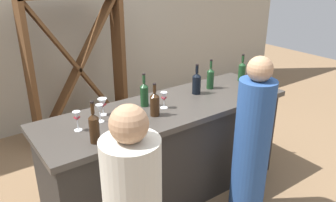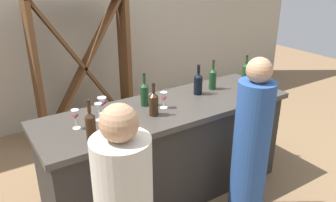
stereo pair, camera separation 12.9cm
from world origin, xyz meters
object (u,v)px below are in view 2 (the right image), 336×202
Objects in this scene: wine_glass_near_left at (248,84)px; wine_glass_near_center at (164,97)px; wine_bottle_center_olive_green at (144,93)px; wine_bottle_far_right_olive_green at (246,72)px; wine_bottle_leftmost_amber_brown at (91,126)px; wine_glass_far_center at (102,103)px; wine_bottle_second_left_amber_brown at (154,103)px; wine_glass_near_right at (75,115)px; wine_bottle_second_right_near_black at (198,83)px; wine_bottle_rightmost_olive_green at (213,78)px; wine_glass_far_left at (98,108)px; person_left_guest at (251,148)px; wine_rack at (84,67)px.

wine_glass_near_center is at bearing 168.81° from wine_glass_near_left.
wine_glass_near_center is at bearing -51.02° from wine_bottle_center_olive_green.
wine_bottle_center_olive_green is at bearing 178.84° from wine_bottle_far_right_olive_green.
wine_bottle_leftmost_amber_brown reaches higher than wine_glass_far_center.
wine_bottle_leftmost_amber_brown is at bearing -178.31° from wine_glass_near_left.
wine_bottle_leftmost_amber_brown is at bearing -150.74° from wine_bottle_center_olive_green.
wine_glass_near_right is (-0.63, 0.11, 0.00)m from wine_bottle_second_left_amber_brown.
wine_bottle_rightmost_olive_green is (0.21, 0.03, 0.00)m from wine_bottle_second_right_near_black.
wine_glass_near_center is 0.58m from wine_glass_far_left.
wine_bottle_leftmost_amber_brown reaches higher than wine_glass_far_left.
wine_glass_near_right is at bearing -152.69° from wine_glass_far_center.
wine_glass_far_left is at bearing 11.12° from wine_glass_near_right.
wine_bottle_center_olive_green reaches higher than wine_bottle_second_right_near_black.
wine_bottle_center_olive_green is 1.22m from wine_bottle_far_right_olive_green.
wine_bottle_rightmost_olive_green is 2.03× the size of wine_glass_far_left.
person_left_guest is at bearing -41.38° from wine_bottle_second_left_amber_brown.
wine_glass_near_left is at bearing -9.56° from wine_glass_far_left.
wine_bottle_center_olive_green is 1.01m from wine_glass_near_left.
wine_bottle_rightmost_olive_green is at bearing 177.56° from wine_bottle_far_right_olive_green.
wine_bottle_far_right_olive_green is (1.24, -1.54, 0.14)m from wine_rack.
wine_bottle_rightmost_olive_green is 2.03× the size of wine_glass_far_center.
person_left_guest is at bearing -89.23° from wine_bottle_second_right_near_black.
wine_rack is at bearing 16.68° from person_left_guest.
wine_bottle_rightmost_olive_green is 0.21× the size of person_left_guest.
wine_rack is at bearing 74.69° from wine_glass_far_left.
wine_bottle_second_left_amber_brown is 0.17m from wine_glass_near_center.
wine_bottle_second_left_amber_brown is 0.90m from person_left_guest.
wine_bottle_leftmost_amber_brown is 0.22× the size of person_left_guest.
wine_bottle_center_olive_green is at bearing -88.97° from wine_rack.
wine_bottle_second_right_near_black is (0.61, 0.19, 0.00)m from wine_bottle_second_left_amber_brown.
wine_bottle_leftmost_amber_brown is 2.13× the size of wine_glass_far_left.
wine_bottle_rightmost_olive_green is 1.03× the size of wine_bottle_far_right_olive_green.
wine_rack reaches higher than wine_glass_near_center.
wine_bottle_leftmost_amber_brown is 0.61m from wine_bottle_second_left_amber_brown.
wine_glass_far_center is at bearing 143.57° from wine_bottle_second_left_amber_brown.
wine_bottle_second_right_near_black is at bearing -4.31° from wine_glass_far_center.
wine_bottle_center_olive_green is at bearing 162.24° from wine_glass_near_left.
wine_glass_far_center is (-1.17, 0.04, -0.01)m from wine_bottle_rightmost_olive_green.
wine_bottle_second_left_amber_brown is at bearing -151.14° from wine_glass_near_center.
wine_rack is at bearing 117.87° from wine_bottle_rightmost_olive_green.
wine_bottle_center_olive_green is 2.03× the size of wine_glass_far_left.
person_left_guest is at bearing -75.11° from wine_rack.
wine_glass_near_left is (0.99, -1.83, 0.14)m from wine_rack.
wine_bottle_second_left_amber_brown is at bearing -170.98° from wine_bottle_far_right_olive_green.
wine_bottle_second_right_near_black is 1.03m from wine_glass_far_left.
wine_bottle_rightmost_olive_green is 0.44m from wine_bottle_far_right_olive_green.
wine_bottle_far_right_olive_green is at bearing -2.44° from wine_bottle_rightmost_olive_green.
person_left_guest reaches higher than wine_bottle_second_right_near_black.
wine_glass_far_left is at bearing -125.64° from wine_glass_far_center.
wine_bottle_second_left_amber_brown is 0.95× the size of wine_bottle_center_olive_green.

